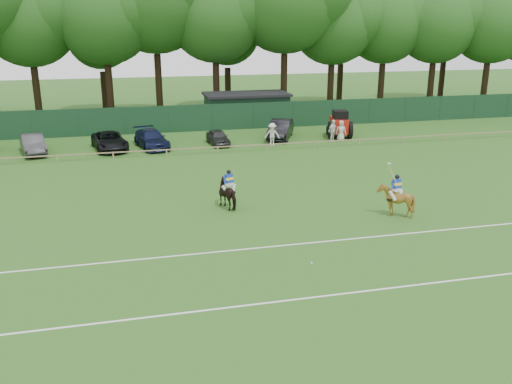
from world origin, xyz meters
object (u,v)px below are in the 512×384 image
object	(u,v)px
sedan_navy	(151,139)
utility_shed	(246,108)
hatch_grey	(218,137)
tractor	(339,124)
sedan_grey	(33,144)
spectator_left	(272,134)
suv_black	(110,141)
polo_ball	(312,263)
horse_dark	(229,194)
estate_black	(281,129)
horse_chestnut	(395,200)
spectator_mid	(333,131)
spectator_right	(341,131)

from	to	relation	value
sedan_navy	utility_shed	bearing A→B (deg)	29.41
hatch_grey	tractor	bearing A→B (deg)	-2.86
sedan_grey	spectator_left	xyz separation A→B (m)	(18.90, -1.54, 0.18)
suv_black	polo_ball	xyz separation A→B (m)	(8.74, -24.24, -0.66)
horse_dark	hatch_grey	world-z (taller)	horse_dark
hatch_grey	sedan_grey	bearing A→B (deg)	174.12
horse_dark	polo_ball	world-z (taller)	horse_dark
suv_black	polo_ball	size ratio (longest dim) A/B	56.59
estate_black	sedan_navy	bearing A→B (deg)	-150.42
horse_chestnut	suv_black	size ratio (longest dim) A/B	0.34
spectator_mid	hatch_grey	bearing A→B (deg)	139.97
sedan_grey	polo_ball	distance (m)	28.24
polo_ball	tractor	xyz separation A→B (m)	(11.06, 24.54, 1.10)
horse_dark	horse_chestnut	xyz separation A→B (m)	(8.32, -3.39, 0.06)
sedan_grey	polo_ball	bearing A→B (deg)	-73.05
sedan_navy	utility_shed	distance (m)	13.44
horse_chestnut	tractor	bearing A→B (deg)	-116.55
horse_dark	tractor	xyz separation A→B (m)	(13.11, 16.46, 0.34)
horse_dark	spectator_left	distance (m)	15.94
sedan_grey	spectator_mid	xyz separation A→B (m)	(24.32, -1.38, 0.19)
spectator_mid	utility_shed	world-z (taller)	utility_shed
sedan_navy	polo_ball	size ratio (longest dim) A/B	55.34
spectator_mid	polo_ball	distance (m)	24.85
polo_ball	utility_shed	xyz separation A→B (m)	(4.54, 33.19, 1.49)
sedan_grey	sedan_navy	size ratio (longest dim) A/B	0.93
sedan_navy	spectator_right	bearing A→B (deg)	-16.82
suv_black	spectator_mid	world-z (taller)	spectator_mid
hatch_grey	spectator_mid	world-z (taller)	spectator_mid
spectator_mid	tractor	size ratio (longest dim) A/B	0.59
horse_chestnut	hatch_grey	bearing A→B (deg)	-85.21
spectator_mid	spectator_right	size ratio (longest dim) A/B	1.08
sedan_navy	utility_shed	size ratio (longest dim) A/B	0.59
sedan_navy	spectator_left	bearing A→B (deg)	-21.59
utility_shed	sedan_navy	bearing A→B (deg)	-137.93
spectator_right	horse_chestnut	bearing A→B (deg)	-85.94
horse_chestnut	spectator_right	world-z (taller)	spectator_right
horse_dark	suv_black	size ratio (longest dim) A/B	0.37
suv_black	hatch_grey	distance (m)	8.80
polo_ball	tractor	bearing A→B (deg)	65.73
horse_chestnut	utility_shed	xyz separation A→B (m)	(-1.74, 28.51, 0.67)
suv_black	estate_black	distance (m)	14.61
horse_chestnut	spectator_right	size ratio (longest dim) A/B	0.99
estate_black	spectator_left	bearing A→B (deg)	-95.21
spectator_mid	polo_ball	xyz separation A→B (m)	(-9.79, -22.82, -0.90)
sedan_grey	estate_black	distance (m)	20.39
horse_chestnut	sedan_navy	size ratio (longest dim) A/B	0.35
tractor	spectator_left	bearing A→B (deg)	-152.54
horse_chestnut	hatch_grey	size ratio (longest dim) A/B	0.48
suv_black	tractor	bearing A→B (deg)	-9.82
suv_black	estate_black	world-z (taller)	estate_black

